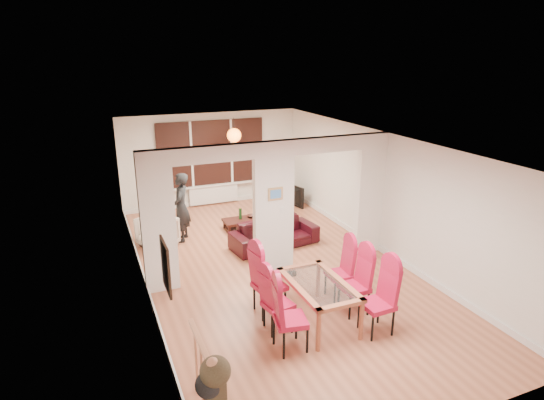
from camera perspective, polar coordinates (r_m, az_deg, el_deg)
floor at (r=9.27m, az=0.18°, el=-8.55°), size 5.00×9.00×0.01m
room_walls at (r=8.77m, az=0.18°, el=-0.93°), size 5.00×9.00×2.60m
divider_wall at (r=8.77m, az=0.18°, el=-0.93°), size 5.00×0.18×2.60m
bay_window_blinds at (r=12.79m, az=-7.58°, el=5.89°), size 3.00×0.08×1.80m
radiator at (r=13.05m, az=-7.32°, el=0.70°), size 1.40×0.08×0.50m
pendant_light at (r=11.67m, az=-4.78°, el=8.09°), size 0.36×0.36×0.36m
stair_newel at (r=5.80m, az=-8.67°, el=-20.53°), size 0.40×1.20×1.10m
wall_poster at (r=5.88m, az=-13.21°, el=-8.15°), size 0.04×0.52×0.67m
pillar_photo at (r=8.59m, az=0.44°, el=0.77°), size 0.30×0.03×0.25m
dining_table at (r=7.48m, az=5.82°, el=-12.63°), size 0.83×1.47×0.69m
dining_chair_la at (r=6.72m, az=2.35°, el=-14.21°), size 0.52×0.52×1.12m
dining_chair_lb at (r=7.16m, az=0.76°, el=-12.46°), size 0.48×0.48×1.03m
dining_chair_lc at (r=7.54m, az=-0.32°, el=-10.11°), size 0.54×0.54×1.18m
dining_chair_ra at (r=7.26m, az=13.06°, el=-12.07°), size 0.47×0.47×1.13m
dining_chair_rb at (r=7.71m, az=10.30°, el=-10.21°), size 0.45×0.45×1.08m
dining_chair_rc at (r=8.11m, az=8.42°, el=-8.75°), size 0.44×0.44×1.04m
sofa at (r=10.19m, az=0.30°, el=-4.26°), size 2.05×1.02×0.57m
armchair at (r=10.49m, az=-14.23°, el=-3.87°), size 0.97×0.98×0.67m
person at (r=10.52m, az=-11.33°, el=-0.92°), size 0.68×0.57×1.60m
television at (r=12.90m, az=2.11°, el=0.63°), size 1.05×0.36×0.60m
coffee_table at (r=11.26m, az=-3.33°, el=-2.96°), size 1.10×0.58×0.25m
bottle at (r=11.16m, az=-4.00°, el=-1.70°), size 0.07×0.07×0.29m
bowl at (r=11.32m, az=-2.58°, el=-2.02°), size 0.22×0.22×0.05m
shoes at (r=9.00m, az=2.07°, el=-9.10°), size 0.23×0.25×0.09m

